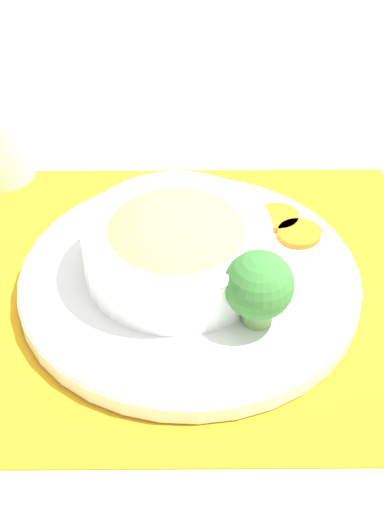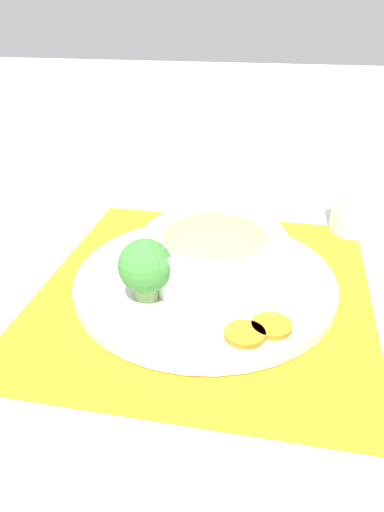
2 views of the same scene
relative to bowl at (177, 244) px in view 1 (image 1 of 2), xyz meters
name	(u,v)px [view 1 (image 1 of 2)]	position (x,y,z in m)	size (l,w,h in m)	color
ground_plane	(190,293)	(0.01, 0.01, -0.05)	(4.00, 4.00, 0.00)	beige
placemat	(190,291)	(0.01, 0.01, -0.05)	(0.43, 0.46, 0.00)	orange
plate	(190,281)	(0.01, 0.01, -0.04)	(0.33, 0.33, 0.02)	white
bowl	(177,244)	(0.00, 0.00, 0.00)	(0.18, 0.18, 0.07)	white
broccoli_floret	(259,286)	(0.07, 0.07, 0.01)	(0.06, 0.06, 0.07)	#759E51
carrot_slice_near	(299,234)	(-0.05, 0.12, -0.03)	(0.04, 0.04, 0.01)	orange
carrot_slice_middle	(277,218)	(-0.08, 0.11, -0.03)	(0.04, 0.04, 0.01)	orange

